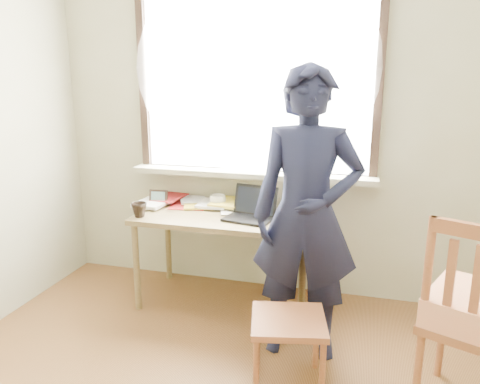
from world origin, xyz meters
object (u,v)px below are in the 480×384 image
(laptop, at_px, (252,211))
(mug_white, at_px, (218,201))
(desk, at_px, (227,224))
(work_chair, at_px, (288,329))
(mug_dark, at_px, (139,210))
(person, at_px, (307,216))
(side_chair, at_px, (480,314))

(laptop, relative_size, mug_white, 3.02)
(desk, height_order, work_chair, desk)
(mug_white, relative_size, work_chair, 0.26)
(mug_dark, distance_m, person, 1.23)
(mug_white, bearing_deg, work_chair, -54.10)
(laptop, xyz_separation_m, person, (0.43, -0.42, 0.13))
(work_chair, height_order, side_chair, side_chair)
(laptop, distance_m, mug_white, 0.37)
(desk, bearing_deg, work_chair, -54.12)
(desk, xyz_separation_m, side_chair, (1.51, -0.80, -0.07))
(laptop, height_order, person, person)
(laptop, xyz_separation_m, mug_dark, (-0.77, -0.18, -0.00))
(side_chair, bearing_deg, mug_dark, 164.45)
(laptop, bearing_deg, person, -43.90)
(work_chair, bearing_deg, mug_white, 125.90)
(desk, distance_m, person, 0.81)
(work_chair, bearing_deg, desk, 125.88)
(person, bearing_deg, work_chair, -98.82)
(desk, height_order, side_chair, side_chair)
(desk, bearing_deg, mug_white, 125.97)
(desk, distance_m, mug_dark, 0.63)
(desk, bearing_deg, laptop, -10.11)
(work_chair, bearing_deg, side_chair, 1.83)
(work_chair, relative_size, person, 0.27)
(laptop, height_order, mug_white, laptop)
(laptop, relative_size, mug_dark, 3.32)
(work_chair, distance_m, side_chair, 0.94)
(mug_white, bearing_deg, desk, -54.03)
(mug_dark, distance_m, side_chair, 2.18)
(mug_white, height_order, person, person)
(mug_white, xyz_separation_m, work_chair, (0.72, -0.99, -0.39))
(laptop, bearing_deg, mug_white, 147.16)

